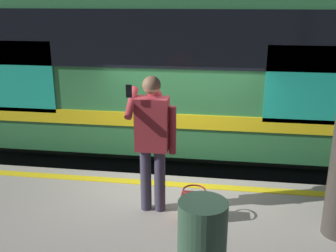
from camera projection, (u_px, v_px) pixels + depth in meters
name	position (u px, v px, depth m)	size (l,w,h in m)	color
ground_plane	(176.00, 227.00, 6.39)	(23.96, 23.96, 0.00)	#3D3D3F
safety_line	(174.00, 184.00, 5.83)	(14.86, 0.16, 0.01)	yellow
track_rail_near	(184.00, 187.00, 7.57)	(19.71, 0.08, 0.16)	slate
track_rail_far	(191.00, 158.00, 8.92)	(19.71, 0.08, 0.16)	slate
train_carriage	(168.00, 54.00, 7.55)	(13.26, 2.81, 3.93)	#2D723F
passenger	(153.00, 134.00, 4.85)	(0.57, 0.55, 1.75)	#383347
handbag	(194.00, 206.00, 4.86)	(0.31, 0.28, 0.41)	maroon
trash_bin	(202.00, 247.00, 3.62)	(0.45, 0.45, 0.90)	#2D4C38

